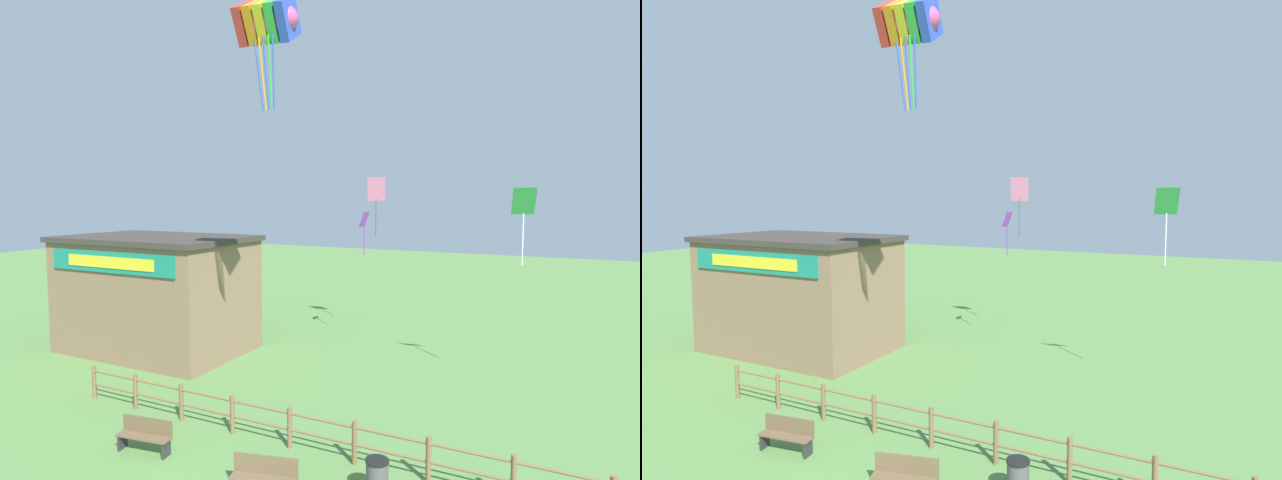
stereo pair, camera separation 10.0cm
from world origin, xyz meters
TOP-DOWN VIEW (x-y plane):
  - wooden_fence at (0.00, 5.58)m, footprint 16.32×0.14m
  - seaside_building at (-10.36, 11.10)m, footprint 8.70×5.55m
  - park_bench_near_fence at (0.61, 3.27)m, footprint 1.69×0.78m
  - park_bench_by_building at (-3.59, 3.58)m, footprint 1.68×0.63m
  - trash_bin at (3.10, 4.36)m, footprint 0.58×0.58m
  - kite_rainbow_parafoil at (-1.18, 6.43)m, footprint 2.13×1.69m
  - kite_pink_diamond at (-1.81, 17.85)m, footprint 0.96×0.57m
  - kite_green_diamond at (5.61, 12.70)m, footprint 0.89×0.70m
  - kite_purple_streamer at (-1.82, 16.19)m, footprint 0.35×0.58m

SIDE VIEW (x-z plane):
  - trash_bin at x=3.10m, z-range 0.00..0.98m
  - park_bench_near_fence at x=0.61m, z-range 0.03..1.00m
  - park_bench_by_building at x=-3.59m, z-range 0.03..1.00m
  - wooden_fence at x=0.00m, z-range 0.08..1.29m
  - seaside_building at x=-10.36m, z-range 0.02..5.45m
  - kite_purple_streamer at x=-1.82m, z-range 4.83..6.96m
  - kite_green_diamond at x=5.61m, z-range 5.44..8.23m
  - kite_pink_diamond at x=-1.81m, z-range 5.88..8.94m
  - kite_rainbow_parafoil at x=-1.18m, z-range 10.75..14.10m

